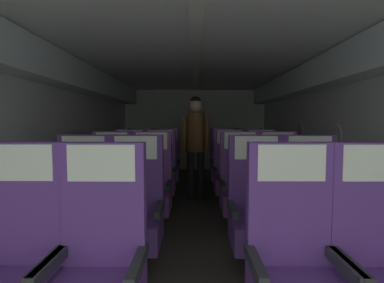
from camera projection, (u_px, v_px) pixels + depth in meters
ground at (195, 218)px, 3.81m from camera, size 3.89×8.19×0.02m
fuselage_shell at (195, 100)px, 3.98m from camera, size 3.77×7.84×2.13m
seat_a_left_window at (14, 268)px, 1.54m from camera, size 0.49×0.46×1.14m
seat_a_left_aisle at (98, 270)px, 1.53m from camera, size 0.49×0.46×1.14m
seat_a_right_aisle at (382, 270)px, 1.53m from camera, size 0.49×0.46×1.14m
seat_a_right_window at (294, 269)px, 1.53m from camera, size 0.49×0.46×1.14m
seat_b_left_window at (81, 213)px, 2.47m from camera, size 0.49×0.46×1.14m
seat_b_left_aisle at (135, 213)px, 2.47m from camera, size 0.49×0.46×1.14m
seat_b_right_aisle at (312, 214)px, 2.45m from camera, size 0.49×0.46×1.14m
seat_b_right_window at (257, 214)px, 2.46m from camera, size 0.49×0.46×1.14m
seat_c_left_window at (111, 189)px, 3.38m from camera, size 0.49×0.46×1.14m
seat_c_left_aisle at (151, 189)px, 3.38m from camera, size 0.49×0.46×1.14m
seat_c_right_aisle at (279, 189)px, 3.39m from camera, size 0.49×0.46×1.14m
seat_c_right_window at (241, 189)px, 3.39m from camera, size 0.49×0.46×1.14m
seat_d_left_window at (129, 174)px, 4.33m from camera, size 0.49×0.46×1.14m
seat_d_left_aisle at (160, 174)px, 4.32m from camera, size 0.49×0.46×1.14m
seat_d_right_aisle at (262, 174)px, 4.31m from camera, size 0.49×0.46×1.14m
seat_d_right_window at (230, 174)px, 4.32m from camera, size 0.49×0.46×1.14m
seat_e_left_window at (140, 165)px, 5.25m from camera, size 0.49×0.46×1.14m
seat_e_left_aisle at (166, 165)px, 5.24m from camera, size 0.49×0.46×1.14m
seat_e_right_aisle at (250, 165)px, 5.24m from camera, size 0.49×0.46×1.14m
seat_e_right_window at (224, 165)px, 5.24m from camera, size 0.49×0.46×1.14m
flight_attendant at (196, 136)px, 4.62m from camera, size 0.43×0.28×1.65m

